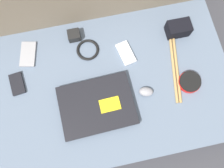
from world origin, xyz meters
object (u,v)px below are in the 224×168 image
object	(u,v)px
phone_black	(17,84)
laptop	(97,106)
camera_pouch	(178,29)
phone_small	(28,54)
speaker_puck	(190,82)
phone_silver	(126,53)
charger_brick	(74,35)
computer_mouse	(146,92)

from	to	relation	value
phone_black	laptop	bearing A→B (deg)	-34.17
laptop	camera_pouch	size ratio (longest dim) A/B	3.08
phone_small	camera_pouch	world-z (taller)	camera_pouch
speaker_puck	phone_silver	bearing A→B (deg)	141.74
speaker_puck	charger_brick	xyz separation A→B (m)	(-0.48, 0.34, 0.01)
laptop	phone_black	world-z (taller)	laptop
computer_mouse	phone_small	distance (m)	0.59
computer_mouse	charger_brick	size ratio (longest dim) A/B	1.27
laptop	camera_pouch	bearing A→B (deg)	29.89
phone_silver	phone_small	bearing A→B (deg)	156.44
phone_silver	camera_pouch	size ratio (longest dim) A/B	1.15
speaker_puck	phone_black	size ratio (longest dim) A/B	0.93
speaker_puck	charger_brick	world-z (taller)	charger_brick
speaker_puck	charger_brick	bearing A→B (deg)	144.99
speaker_puck	camera_pouch	bearing A→B (deg)	86.66
speaker_puck	phone_black	distance (m)	0.80
laptop	phone_small	bearing A→B (deg)	129.46
phone_silver	charger_brick	bearing A→B (deg)	136.85
speaker_puck	phone_black	xyz separation A→B (m)	(-0.78, 0.16, -0.01)
phone_black	camera_pouch	size ratio (longest dim) A/B	1.01
phone_small	computer_mouse	bearing A→B (deg)	-18.62
laptop	charger_brick	bearing A→B (deg)	94.92
laptop	charger_brick	world-z (taller)	charger_brick
computer_mouse	phone_small	size ratio (longest dim) A/B	0.53
phone_silver	laptop	bearing A→B (deg)	-141.84
laptop	phone_silver	world-z (taller)	laptop
phone_black	camera_pouch	bearing A→B (deg)	0.68
computer_mouse	phone_small	world-z (taller)	computer_mouse
phone_small	speaker_puck	bearing A→B (deg)	-10.58
phone_silver	phone_small	xyz separation A→B (m)	(-0.46, 0.09, -0.00)
phone_small	camera_pouch	bearing A→B (deg)	9.26
charger_brick	phone_silver	bearing A→B (deg)	-31.01
computer_mouse	charger_brick	xyz separation A→B (m)	(-0.27, 0.34, 0.01)
laptop	charger_brick	size ratio (longest dim) A/B	5.80
phone_black	camera_pouch	distance (m)	0.80
phone_silver	phone_small	world-z (taller)	phone_silver
phone_black	charger_brick	bearing A→B (deg)	24.13
phone_silver	charger_brick	size ratio (longest dim) A/B	2.16
phone_silver	speaker_puck	bearing A→B (deg)	-50.39
phone_black	charger_brick	xyz separation A→B (m)	(0.30, 0.18, 0.01)
laptop	speaker_puck	bearing A→B (deg)	0.62
computer_mouse	camera_pouch	world-z (taller)	camera_pouch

